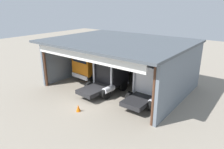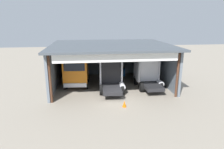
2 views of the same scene
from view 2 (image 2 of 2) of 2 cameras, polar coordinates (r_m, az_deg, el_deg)
name	(u,v)px [view 2 (image 2 of 2)]	position (r m, az deg, el deg)	size (l,w,h in m)	color
ground_plane	(116,100)	(19.14, 1.22, -7.30)	(80.00, 80.00, 0.00)	gray
workshop_shed	(110,55)	(23.47, -0.63, 5.50)	(13.05, 10.63, 4.77)	slate
truck_orange_left_bay	(76,71)	(22.72, -10.21, 1.07)	(2.78, 5.37, 3.52)	orange
truck_black_center_bay	(111,72)	(21.52, -0.33, 0.77)	(2.69, 5.24, 3.75)	black
truck_white_right_bay	(147,72)	(22.72, 10.01, 0.60)	(2.58, 4.89, 3.20)	white
oil_drum	(122,71)	(27.76, 2.91, 0.92)	(0.58, 0.58, 0.89)	#194CB2
tool_cart	(121,72)	(27.02, 2.72, 0.63)	(0.90, 0.60, 1.00)	#1E59A5
traffic_cone	(124,104)	(17.63, 3.56, -8.40)	(0.36, 0.36, 0.56)	orange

